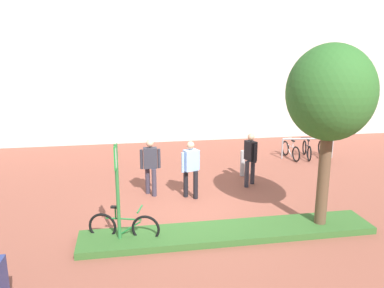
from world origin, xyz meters
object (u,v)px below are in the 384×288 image
at_px(bike_at_sign, 124,227).
at_px(person_suited_dark, 250,156).
at_px(person_casual_tan, 191,166).
at_px(bollard_steel, 242,163).
at_px(tree_sidewalk, 331,95).
at_px(person_suited_navy, 150,164).
at_px(bike_rack_cluster, 307,150).
at_px(parking_sign_post, 117,180).

relative_size(bike_at_sign, person_suited_dark, 0.95).
bearing_deg(person_casual_tan, bollard_steel, 38.88).
xyz_separation_m(tree_sidewalk, bollard_steel, (-0.68, 4.26, -2.86)).
distance_m(bike_at_sign, bollard_steel, 5.77).
relative_size(person_suited_dark, person_suited_navy, 1.00).
bearing_deg(bollard_steel, person_casual_tan, -141.12).
height_order(bollard_steel, person_suited_navy, person_suited_navy).
height_order(bike_at_sign, person_suited_navy, person_suited_navy).
height_order(bike_at_sign, bike_rack_cluster, bike_at_sign).
xyz_separation_m(parking_sign_post, bike_at_sign, (0.10, 0.16, -1.19)).
bearing_deg(person_suited_navy, bike_rack_cluster, 24.55).
height_order(person_suited_dark, person_suited_navy, same).
bearing_deg(bike_at_sign, person_casual_tan, 50.53).
distance_m(bollard_steel, person_suited_navy, 3.52).
relative_size(bike_at_sign, bollard_steel, 1.81).
distance_m(bike_at_sign, person_suited_navy, 3.01).
height_order(bollard_steel, person_casual_tan, person_casual_tan).
distance_m(bike_rack_cluster, person_suited_navy, 7.15).
xyz_separation_m(person_casual_tan, person_suited_navy, (-1.14, 0.45, 0.00)).
bearing_deg(person_suited_dark, person_suited_navy, -175.01).
height_order(bike_rack_cluster, person_casual_tan, person_casual_tan).
relative_size(bike_at_sign, person_suited_navy, 0.95).
bearing_deg(person_casual_tan, person_suited_navy, 158.56).
bearing_deg(person_casual_tan, bike_rack_cluster, 32.56).
xyz_separation_m(bike_at_sign, person_suited_dark, (4.02, 3.11, 0.63)).
height_order(tree_sidewalk, parking_sign_post, tree_sidewalk).
distance_m(tree_sidewalk, person_casual_tan, 4.45).
bearing_deg(parking_sign_post, person_suited_navy, 72.87).
distance_m(person_suited_dark, person_casual_tan, 2.18).
relative_size(bike_at_sign, bike_rack_cluster, 0.78).
bearing_deg(bollard_steel, tree_sidewalk, -80.98).
xyz_separation_m(tree_sidewalk, person_casual_tan, (-2.79, 2.56, -2.33)).
xyz_separation_m(bike_at_sign, bike_rack_cluster, (7.30, 5.79, -0.00)).
bearing_deg(tree_sidewalk, parking_sign_post, 179.71).
relative_size(bike_rack_cluster, person_casual_tan, 1.22).
distance_m(parking_sign_post, bike_at_sign, 1.21).
xyz_separation_m(bike_rack_cluster, bollard_steel, (-3.23, -1.71, 0.10)).
bearing_deg(bollard_steel, bike_rack_cluster, 27.88).
relative_size(bollard_steel, person_suited_navy, 0.52).
height_order(person_suited_dark, person_casual_tan, same).
relative_size(parking_sign_post, bollard_steel, 2.61).
bearing_deg(bollard_steel, bike_at_sign, -134.91).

